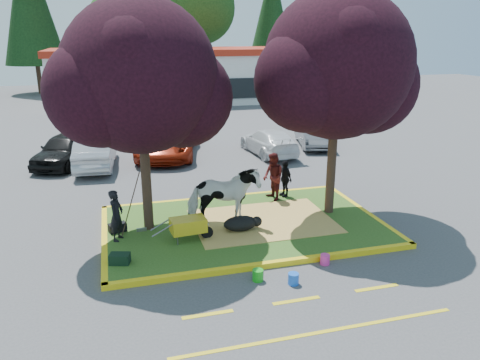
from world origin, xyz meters
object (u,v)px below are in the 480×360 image
object	(u,v)px
wheelbarrow	(189,225)
bucket_blue	(293,279)
bucket_green	(258,275)
cow	(223,197)
bucket_pink	(325,259)
car_silver	(96,152)
calf	(240,223)
car_black	(65,149)
handler	(116,215)

from	to	relation	value
wheelbarrow	bucket_blue	world-z (taller)	wheelbarrow
wheelbarrow	bucket_blue	distance (m)	3.44
bucket_green	cow	bearing A→B (deg)	91.09
bucket_pink	car_silver	size ratio (longest dim) A/B	0.06
calf	car_black	xyz separation A→B (m)	(-5.47, 9.46, 0.34)
car_black	car_silver	xyz separation A→B (m)	(1.33, -0.81, -0.00)
cow	calf	bearing A→B (deg)	-144.15
wheelbarrow	bucket_pink	xyz separation A→B (m)	(3.16, -2.04, -0.47)
cow	bucket_pink	size ratio (longest dim) A/B	8.00
car_silver	handler	bearing A→B (deg)	99.14
wheelbarrow	bucket_pink	distance (m)	3.79
handler	bucket_green	distance (m)	4.38
bucket_pink	car_silver	xyz separation A→B (m)	(-5.74, 10.96, 0.57)
handler	bucket_pink	xyz separation A→B (m)	(5.05, -2.62, -0.74)
wheelbarrow	car_silver	distance (m)	9.28
cow	handler	world-z (taller)	cow
wheelbarrow	calf	bearing A→B (deg)	3.82
calf	bucket_green	bearing A→B (deg)	-114.63
handler	bucket_green	xyz separation A→B (m)	(3.15, -2.95, -0.73)
handler	bucket_blue	distance (m)	5.18
bucket_blue	car_black	size ratio (longest dim) A/B	0.07
cow	car_silver	bearing A→B (deg)	26.92
cow	bucket_blue	world-z (taller)	cow
bucket_pink	bucket_blue	distance (m)	1.35
handler	car_silver	world-z (taller)	handler
bucket_pink	car_black	xyz separation A→B (m)	(-7.07, 11.77, 0.58)
calf	wheelbarrow	bearing A→B (deg)	171.70
bucket_green	bucket_blue	distance (m)	0.84
car_silver	wheelbarrow	bearing A→B (deg)	110.56
car_black	car_silver	bearing A→B (deg)	-10.60
calf	bucket_green	xyz separation A→B (m)	(-0.31, -2.64, -0.23)
car_black	bucket_green	bearing A→B (deg)	-46.22
cow	car_black	distance (m)	10.27
cow	bucket_pink	distance (m)	3.58
bucket_blue	car_black	bearing A→B (deg)	115.38
car_silver	bucket_blue	bearing A→B (deg)	115.88
calf	car_silver	size ratio (longest dim) A/B	0.23
wheelbarrow	bucket_green	xyz separation A→B (m)	(1.25, -2.38, -0.45)
handler	bucket_pink	distance (m)	5.74
calf	car_black	size ratio (longest dim) A/B	0.24
car_black	bucket_blue	bearing A→B (deg)	-43.96
wheelbarrow	car_silver	xyz separation A→B (m)	(-2.58, 8.92, 0.11)
bucket_pink	bucket_green	bearing A→B (deg)	-170.09
bucket_green	wheelbarrow	bearing A→B (deg)	117.80
car_black	handler	bearing A→B (deg)	-56.88
bucket_pink	bucket_blue	world-z (taller)	bucket_blue
handler	wheelbarrow	xyz separation A→B (m)	(1.89, -0.57, -0.28)
wheelbarrow	bucket_pink	bearing A→B (deg)	-38.85
car_silver	calf	bearing A→B (deg)	120.00
cow	bucket_green	bearing A→B (deg)	-176.97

